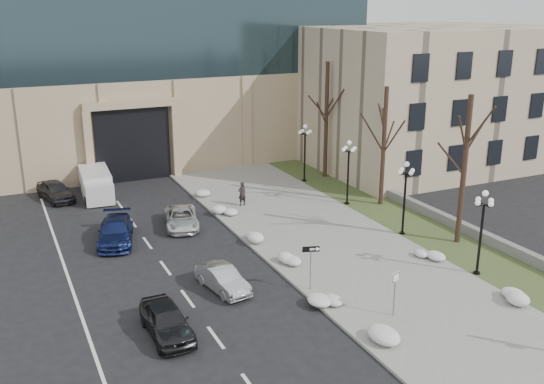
{
  "coord_description": "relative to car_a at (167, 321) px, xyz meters",
  "views": [
    {
      "loc": [
        -14.18,
        -16.07,
        13.92
      ],
      "look_at": [
        0.0,
        14.05,
        3.5
      ],
      "focal_mm": 40.0,
      "sensor_mm": 36.0,
      "label": 1
    }
  ],
  "objects": [
    {
      "name": "snow_clump_h",
      "position": [
        16.12,
        -4.43,
        -0.41
      ],
      "size": [
        1.1,
        1.6,
        0.36
      ],
      "primitive_type": "ellipsoid",
      "color": "silver",
      "rests_on": "sidewalk"
    },
    {
      "name": "curb",
      "position": [
        7.34,
        6.91,
        -0.64
      ],
      "size": [
        0.3,
        40.0,
        0.14
      ],
      "primitive_type": "cube",
      "color": "gray",
      "rests_on": "ground"
    },
    {
      "name": "lamppost_c",
      "position": [
        16.64,
        11.91,
        2.36
      ],
      "size": [
        1.18,
        1.18,
        4.76
      ],
      "color": "black",
      "rests_on": "ground"
    },
    {
      "name": "classical_building",
      "position": [
        30.34,
        20.89,
        5.29
      ],
      "size": [
        22.0,
        18.12,
        12.0
      ],
      "color": "tan",
      "rests_on": "ground"
    },
    {
      "name": "tree_near",
      "position": [
        18.84,
        2.91,
        5.12
      ],
      "size": [
        3.2,
        3.2,
        9.0
      ],
      "color": "black",
      "rests_on": "ground"
    },
    {
      "name": "snow_clump_c",
      "position": [
        7.53,
        -0.53,
        -0.41
      ],
      "size": [
        1.1,
        1.6,
        0.36
      ],
      "primitive_type": "ellipsoid",
      "color": "silver",
      "rests_on": "sidewalk"
    },
    {
      "name": "grass_strip",
      "position": [
        18.34,
        6.91,
        -0.66
      ],
      "size": [
        4.0,
        40.0,
        0.1
      ],
      "primitive_type": "cube",
      "color": "#3A4A25",
      "rests_on": "ground"
    },
    {
      "name": "one_way_sign",
      "position": [
        7.85,
        1.04,
        1.29
      ],
      "size": [
        0.89,
        0.44,
        2.42
      ],
      "rotation": [
        0.0,
        0.0,
        -0.32
      ],
      "color": "slate",
      "rests_on": "ground"
    },
    {
      "name": "snow_clump_b",
      "position": [
        8.0,
        -5.04,
        -0.41
      ],
      "size": [
        1.1,
        1.6,
        0.36
      ],
      "primitive_type": "ellipsoid",
      "color": "silver",
      "rests_on": "sidewalk"
    },
    {
      "name": "snow_clump_e",
      "position": [
        7.92,
        8.42,
        -0.41
      ],
      "size": [
        1.1,
        1.6,
        0.36
      ],
      "primitive_type": "ellipsoid",
      "color": "silver",
      "rests_on": "sidewalk"
    },
    {
      "name": "sidewalk",
      "position": [
        11.84,
        6.91,
        -0.65
      ],
      "size": [
        9.0,
        40.0,
        0.12
      ],
      "primitive_type": "cube",
      "color": "gray",
      "rests_on": "ground"
    },
    {
      "name": "pedestrian",
      "position": [
        9.67,
        14.76,
        0.28
      ],
      "size": [
        0.71,
        0.54,
        1.74
      ],
      "primitive_type": "imported",
      "rotation": [
        0.0,
        0.0,
        3.35
      ],
      "color": "black",
      "rests_on": "sidewalk"
    },
    {
      "name": "snow_clump_f",
      "position": [
        7.93,
        13.49,
        -0.41
      ],
      "size": [
        1.1,
        1.6,
        0.36
      ],
      "primitive_type": "ellipsoid",
      "color": "silver",
      "rests_on": "sidewalk"
    },
    {
      "name": "lamppost_b",
      "position": [
        16.64,
        5.41,
        2.36
      ],
      "size": [
        1.18,
        1.18,
        4.76
      ],
      "color": "black",
      "rests_on": "ground"
    },
    {
      "name": "snow_clump_i",
      "position": [
        15.65,
        1.69,
        -0.41
      ],
      "size": [
        1.1,
        1.6,
        0.36
      ],
      "primitive_type": "ellipsoid",
      "color": "silver",
      "rests_on": "sidewalk"
    },
    {
      "name": "lamppost_a",
      "position": [
        16.64,
        -1.09,
        2.36
      ],
      "size": [
        1.18,
        1.18,
        4.76
      ],
      "color": "black",
      "rests_on": "ground"
    },
    {
      "name": "car_b",
      "position": [
        3.76,
        3.07,
        -0.1
      ],
      "size": [
        1.92,
        3.89,
        1.22
      ],
      "primitive_type": "imported",
      "rotation": [
        0.0,
        0.0,
        0.18
      ],
      "color": "#9DA0A4",
      "rests_on": "ground"
    },
    {
      "name": "tree_far",
      "position": [
        18.84,
        18.91,
        5.44
      ],
      "size": [
        3.2,
        3.2,
        9.5
      ],
      "color": "black",
      "rests_on": "ground"
    },
    {
      "name": "car_c",
      "position": [
        0.18,
        11.85,
        0.0
      ],
      "size": [
        3.17,
        5.26,
        1.42
      ],
      "primitive_type": "imported",
      "rotation": [
        0.0,
        0.0,
        -0.25
      ],
      "color": "navy",
      "rests_on": "ground"
    },
    {
      "name": "car_a",
      "position": [
        0.0,
        0.0,
        0.0
      ],
      "size": [
        1.75,
        4.19,
        1.42
      ],
      "primitive_type": "imported",
      "rotation": [
        0.0,
        0.0,
        0.02
      ],
      "color": "black",
      "rests_on": "ground"
    },
    {
      "name": "snow_clump_d",
      "position": [
        7.99,
        4.1,
        -0.41
      ],
      "size": [
        1.1,
        1.6,
        0.36
      ],
      "primitive_type": "ellipsoid",
      "color": "silver",
      "rests_on": "sidewalk"
    },
    {
      "name": "stone_wall",
      "position": [
        20.34,
        8.91,
        -0.36
      ],
      "size": [
        0.5,
        30.0,
        0.7
      ],
      "primitive_type": "cube",
      "color": "slate",
      "rests_on": "ground"
    },
    {
      "name": "keep_sign",
      "position": [
        9.87,
        -2.95,
        0.97
      ],
      "size": [
        0.49,
        0.14,
        2.29
      ],
      "rotation": [
        0.0,
        0.0,
        0.2
      ],
      "color": "slate",
      "rests_on": "ground"
    },
    {
      "name": "car_e",
      "position": [
        -2.14,
        22.09,
        0.01
      ],
      "size": [
        2.7,
        4.53,
        1.44
      ],
      "primitive_type": "imported",
      "rotation": [
        0.0,
        0.0,
        0.25
      ],
      "color": "#2A2B2F",
      "rests_on": "ground"
    },
    {
      "name": "box_truck",
      "position": [
        0.74,
        21.8,
        0.2
      ],
      "size": [
        2.43,
        6.02,
        1.87
      ],
      "rotation": [
        0.0,
        0.0,
        -0.07
      ],
      "color": "beige",
      "rests_on": "ground"
    },
    {
      "name": "lamppost_d",
      "position": [
        16.64,
        18.41,
        2.36
      ],
      "size": [
        1.18,
        1.18,
        4.76
      ],
      "color": "black",
      "rests_on": "ground"
    },
    {
      "name": "snow_clump_g",
      "position": [
        7.95,
        18.08,
        -0.41
      ],
      "size": [
        1.1,
        1.6,
        0.36
      ],
      "primitive_type": "ellipsoid",
      "color": "silver",
      "rests_on": "sidewalk"
    },
    {
      "name": "tree_mid",
      "position": [
        18.84,
        10.91,
        4.79
      ],
      "size": [
        3.2,
        3.2,
        8.5
      ],
      "color": "black",
      "rests_on": "ground"
    },
    {
      "name": "ground",
      "position": [
        8.34,
        -7.09,
        -0.71
      ],
      "size": [
        160.0,
        160.0,
        0.0
      ],
      "primitive_type": "plane",
      "color": "black",
      "rests_on": "ground"
    },
    {
      "name": "car_d",
      "position": [
        4.57,
        12.71,
        -0.1
      ],
      "size": [
        2.97,
        4.75,
        1.23
      ],
      "primitive_type": "imported",
      "rotation": [
        0.0,
        0.0,
        -0.23
      ],
      "color": "silver",
      "rests_on": "ground"
    }
  ]
}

